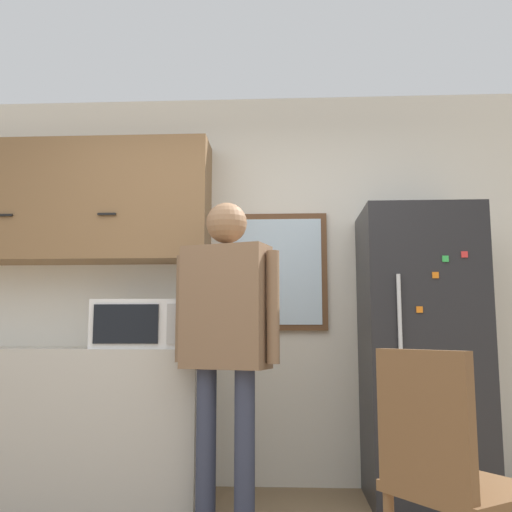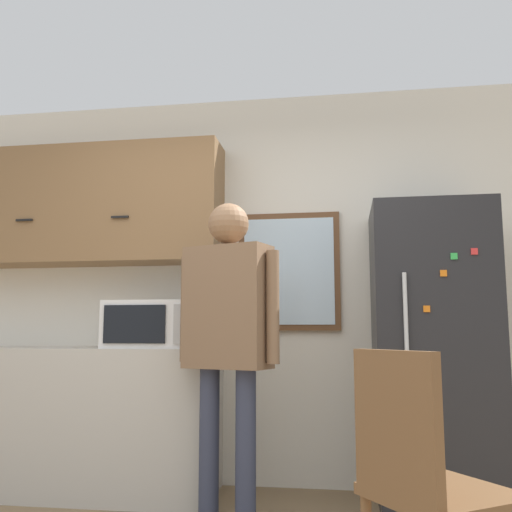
% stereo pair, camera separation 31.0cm
% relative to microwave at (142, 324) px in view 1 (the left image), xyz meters
% --- Properties ---
extents(back_wall, '(6.00, 0.06, 2.70)m').
position_rel_microwave_xyz_m(back_wall, '(0.59, 0.45, 0.29)').
color(back_wall, silver).
rests_on(back_wall, ground_plane).
extents(counter, '(1.97, 0.64, 0.92)m').
position_rel_microwave_xyz_m(counter, '(-0.62, 0.10, -0.61)').
color(counter, '#BCB7AD').
rests_on(counter, ground_plane).
extents(upper_cabinets, '(1.97, 0.36, 0.83)m').
position_rel_microwave_xyz_m(upper_cabinets, '(-0.62, 0.25, 0.84)').
color(upper_cabinets, olive).
extents(microwave, '(0.55, 0.40, 0.29)m').
position_rel_microwave_xyz_m(microwave, '(0.00, 0.00, 0.00)').
color(microwave, white).
rests_on(microwave, counter).
extents(person, '(0.60, 0.36, 1.74)m').
position_rel_microwave_xyz_m(person, '(0.56, -0.37, 0.01)').
color(person, '#33384C').
rests_on(person, ground_plane).
extents(refrigerator, '(0.70, 0.67, 1.78)m').
position_rel_microwave_xyz_m(refrigerator, '(1.73, 0.09, -0.17)').
color(refrigerator, '#232326').
rests_on(refrigerator, ground_plane).
extents(chair, '(0.61, 0.61, 0.95)m').
position_rel_microwave_xyz_m(chair, '(1.46, -1.40, -0.54)').
color(chair, brown).
rests_on(chair, ground_plane).
extents(window, '(0.70, 0.05, 0.81)m').
position_rel_microwave_xyz_m(window, '(0.83, 0.41, 0.37)').
color(window, brown).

